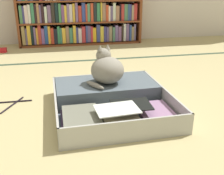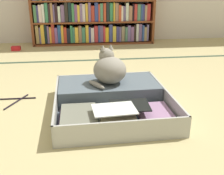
{
  "view_description": "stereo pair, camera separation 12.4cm",
  "coord_description": "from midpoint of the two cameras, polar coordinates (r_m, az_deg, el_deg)",
  "views": [
    {
      "loc": [
        -0.31,
        -1.37,
        0.76
      ],
      "look_at": [
        0.01,
        0.15,
        0.17
      ],
      "focal_mm": 43.8,
      "sensor_mm": 36.0,
      "label": 1
    },
    {
      "loc": [
        -0.18,
        -1.39,
        0.76
      ],
      "look_at": [
        0.01,
        0.15,
        0.17
      ],
      "focal_mm": 43.8,
      "sensor_mm": 36.0,
      "label": 2
    }
  ],
  "objects": [
    {
      "name": "bookshelf",
      "position": [
        3.65,
        -7.93,
        15.31
      ],
      "size": [
        1.57,
        0.26,
        0.84
      ],
      "color": "brown",
      "rests_on": "ground_plane"
    },
    {
      "name": "ground_plane",
      "position": [
        1.59,
        -1.6,
        -7.55
      ],
      "size": [
        10.0,
        10.0,
        0.0
      ],
      "primitive_type": "plane",
      "color": "tan"
    },
    {
      "name": "small_red_pouch",
      "position": [
        3.47,
        -22.95,
        7.16
      ],
      "size": [
        0.1,
        0.07,
        0.05
      ],
      "color": "red",
      "rests_on": "ground_plane"
    },
    {
      "name": "open_suitcase",
      "position": [
        1.78,
        -2.67,
        -2.47
      ],
      "size": [
        0.72,
        0.78,
        0.12
      ],
      "color": "#B0B2AD",
      "rests_on": "ground_plane"
    },
    {
      "name": "black_cat",
      "position": [
        1.84,
        -3.12,
        3.82
      ],
      "size": [
        0.29,
        0.3,
        0.26
      ],
      "color": "gray",
      "rests_on": "open_suitcase"
    },
    {
      "name": "tatami_border",
      "position": [
        2.88,
        -6.63,
        5.64
      ],
      "size": [
        4.8,
        0.05,
        0.0
      ],
      "color": "#334835",
      "rests_on": "ground_plane"
    }
  ]
}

